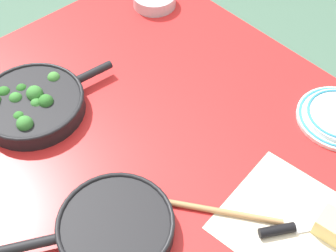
% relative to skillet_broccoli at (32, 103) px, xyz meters
% --- Properties ---
extents(ground_plane, '(14.00, 14.00, 0.00)m').
position_rel_skillet_broccoli_xyz_m(ground_plane, '(-0.31, -0.23, -0.80)').
color(ground_plane, '#476B56').
extents(dining_table_red, '(1.32, 1.03, 0.77)m').
position_rel_skillet_broccoli_xyz_m(dining_table_red, '(-0.31, -0.23, -0.10)').
color(dining_table_red, red).
rests_on(dining_table_red, ground_plane).
extents(skillet_broccoli, '(0.29, 0.41, 0.08)m').
position_rel_skillet_broccoli_xyz_m(skillet_broccoli, '(0.00, 0.00, 0.00)').
color(skillet_broccoli, black).
rests_on(skillet_broccoli, dining_table_red).
extents(skillet_eggs, '(0.28, 0.39, 0.05)m').
position_rel_skillet_broccoli_xyz_m(skillet_eggs, '(-0.45, 0.06, -0.00)').
color(skillet_eggs, black).
rests_on(skillet_eggs, dining_table_red).
extents(wooden_spoon, '(0.34, 0.26, 0.02)m').
position_rel_skillet_broccoli_xyz_m(wooden_spoon, '(-0.50, -0.09, -0.02)').
color(wooden_spoon, '#A87A4C').
rests_on(wooden_spoon, dining_table_red).
extents(parchment_sheet, '(0.37, 0.33, 0.00)m').
position_rel_skillet_broccoli_xyz_m(parchment_sheet, '(-0.72, -0.26, -0.03)').
color(parchment_sheet, beige).
rests_on(parchment_sheet, dining_table_red).
extents(grater_knife, '(0.14, 0.21, 0.02)m').
position_rel_skillet_broccoli_xyz_m(grater_knife, '(-0.72, -0.25, -0.02)').
color(grater_knife, silver).
rests_on(grater_knife, dining_table_red).
extents(cheese_block, '(0.09, 0.08, 0.05)m').
position_rel_skillet_broccoli_xyz_m(cheese_block, '(-0.79, -0.31, -0.00)').
color(cheese_block, '#EFD67A').
rests_on(cheese_block, dining_table_red).
extents(prep_bowl_steel, '(0.15, 0.15, 0.04)m').
position_rel_skillet_broccoli_xyz_m(prep_bowl_steel, '(0.15, -0.58, -0.01)').
color(prep_bowl_steel, '#B7B7BC').
rests_on(prep_bowl_steel, dining_table_red).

